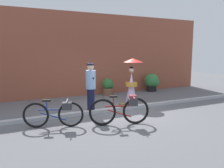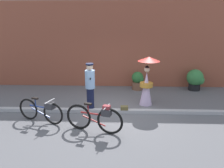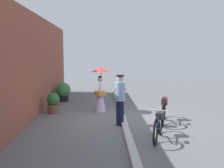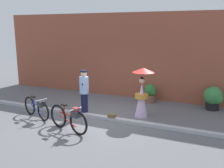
{
  "view_description": "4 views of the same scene",
  "coord_description": "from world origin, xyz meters",
  "px_view_note": "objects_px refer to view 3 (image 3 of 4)",
  "views": [
    {
      "loc": [
        -3.37,
        -7.03,
        2.11
      ],
      "look_at": [
        0.05,
        0.12,
        0.97
      ],
      "focal_mm": 35.8,
      "sensor_mm": 36.0,
      "label": 1
    },
    {
      "loc": [
        0.3,
        -7.76,
        3.29
      ],
      "look_at": [
        0.0,
        0.33,
        0.95
      ],
      "focal_mm": 38.02,
      "sensor_mm": 36.0,
      "label": 2
    },
    {
      "loc": [
        -8.93,
        0.7,
        2.4
      ],
      "look_at": [
        0.43,
        0.38,
        1.28
      ],
      "focal_mm": 39.28,
      "sensor_mm": 36.0,
      "label": 3
    },
    {
      "loc": [
        3.95,
        -7.96,
        3.26
      ],
      "look_at": [
        0.2,
        0.58,
        1.21
      ],
      "focal_mm": 40.91,
      "sensor_mm": 36.0,
      "label": 4
    }
  ],
  "objects_px": {
    "potted_plant_by_door": "(54,102)",
    "person_with_parasol": "(100,90)",
    "bicycle_far_side": "(164,110)",
    "person_officer": "(120,98)",
    "bicycle_near_officer": "(158,125)",
    "backpack_on_pavement": "(122,113)",
    "potted_plant_small": "(64,91)"
  },
  "relations": [
    {
      "from": "bicycle_far_side",
      "to": "potted_plant_small",
      "type": "distance_m",
      "value": 5.91
    },
    {
      "from": "bicycle_far_side",
      "to": "potted_plant_by_door",
      "type": "distance_m",
      "value": 4.48
    },
    {
      "from": "bicycle_far_side",
      "to": "potted_plant_small",
      "type": "xyz_separation_m",
      "value": [
        4.12,
        4.24,
        0.07
      ]
    },
    {
      "from": "potted_plant_by_door",
      "to": "backpack_on_pavement",
      "type": "height_order",
      "value": "potted_plant_by_door"
    },
    {
      "from": "bicycle_far_side",
      "to": "backpack_on_pavement",
      "type": "height_order",
      "value": "bicycle_far_side"
    },
    {
      "from": "bicycle_near_officer",
      "to": "potted_plant_small",
      "type": "distance_m",
      "value": 6.93
    },
    {
      "from": "person_with_parasol",
      "to": "backpack_on_pavement",
      "type": "height_order",
      "value": "person_with_parasol"
    },
    {
      "from": "bicycle_near_officer",
      "to": "potted_plant_by_door",
      "type": "distance_m",
      "value": 4.9
    },
    {
      "from": "bicycle_far_side",
      "to": "person_officer",
      "type": "height_order",
      "value": "person_officer"
    },
    {
      "from": "bicycle_near_officer",
      "to": "backpack_on_pavement",
      "type": "bearing_deg",
      "value": 17.99
    },
    {
      "from": "potted_plant_by_door",
      "to": "person_with_parasol",
      "type": "bearing_deg",
      "value": -84.24
    },
    {
      "from": "bicycle_far_side",
      "to": "potted_plant_by_door",
      "type": "relative_size",
      "value": 2.05
    },
    {
      "from": "person_officer",
      "to": "potted_plant_by_door",
      "type": "relative_size",
      "value": 2.07
    },
    {
      "from": "backpack_on_pavement",
      "to": "bicycle_far_side",
      "type": "bearing_deg",
      "value": -120.41
    },
    {
      "from": "bicycle_near_officer",
      "to": "potted_plant_by_door",
      "type": "xyz_separation_m",
      "value": [
        3.28,
        3.63,
        0.03
      ]
    },
    {
      "from": "person_officer",
      "to": "bicycle_far_side",
      "type": "bearing_deg",
      "value": -77.48
    },
    {
      "from": "person_with_parasol",
      "to": "potted_plant_by_door",
      "type": "xyz_separation_m",
      "value": [
        -0.19,
        1.93,
        -0.5
      ]
    },
    {
      "from": "person_officer",
      "to": "person_with_parasol",
      "type": "height_order",
      "value": "person_with_parasol"
    },
    {
      "from": "bicycle_far_side",
      "to": "person_officer",
      "type": "bearing_deg",
      "value": 102.52
    },
    {
      "from": "person_officer",
      "to": "backpack_on_pavement",
      "type": "height_order",
      "value": "person_officer"
    },
    {
      "from": "potted_plant_by_door",
      "to": "backpack_on_pavement",
      "type": "relative_size",
      "value": 3.19
    },
    {
      "from": "bicycle_near_officer",
      "to": "potted_plant_by_door",
      "type": "relative_size",
      "value": 1.91
    },
    {
      "from": "potted_plant_by_door",
      "to": "bicycle_near_officer",
      "type": "bearing_deg",
      "value": -132.09
    },
    {
      "from": "bicycle_near_officer",
      "to": "person_officer",
      "type": "bearing_deg",
      "value": 35.09
    },
    {
      "from": "bicycle_near_officer",
      "to": "person_with_parasol",
      "type": "bearing_deg",
      "value": 26.07
    },
    {
      "from": "bicycle_near_officer",
      "to": "bicycle_far_side",
      "type": "xyz_separation_m",
      "value": [
        1.78,
        -0.59,
        0.04
      ]
    },
    {
      "from": "bicycle_far_side",
      "to": "person_with_parasol",
      "type": "xyz_separation_m",
      "value": [
        1.7,
        2.29,
        0.49
      ]
    },
    {
      "from": "person_with_parasol",
      "to": "potted_plant_by_door",
      "type": "height_order",
      "value": "person_with_parasol"
    },
    {
      "from": "backpack_on_pavement",
      "to": "person_officer",
      "type": "bearing_deg",
      "value": 172.96
    },
    {
      "from": "person_officer",
      "to": "potted_plant_by_door",
      "type": "xyz_separation_m",
      "value": [
        1.86,
        2.63,
        -0.49
      ]
    },
    {
      "from": "person_with_parasol",
      "to": "bicycle_near_officer",
      "type": "bearing_deg",
      "value": -153.93
    },
    {
      "from": "person_officer",
      "to": "backpack_on_pavement",
      "type": "relative_size",
      "value": 6.6
    }
  ]
}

